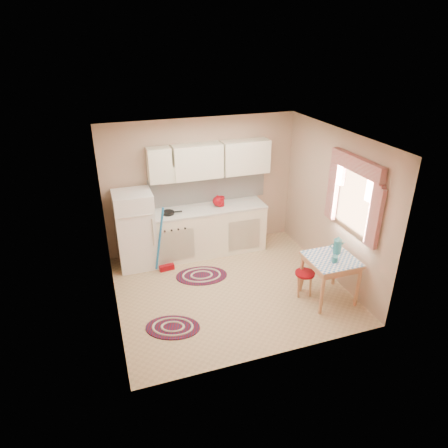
{
  "coord_description": "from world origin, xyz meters",
  "views": [
    {
      "loc": [
        -1.85,
        -5.15,
        3.81
      ],
      "look_at": [
        -0.02,
        0.25,
        1.07
      ],
      "focal_mm": 32.0,
      "sensor_mm": 36.0,
      "label": 1
    }
  ],
  "objects_px": {
    "base_cabinets": "(205,232)",
    "table": "(329,279)",
    "fridge": "(135,230)",
    "stool": "(304,284)"
  },
  "relations": [
    {
      "from": "fridge",
      "to": "base_cabinets",
      "type": "height_order",
      "value": "fridge"
    },
    {
      "from": "fridge",
      "to": "base_cabinets",
      "type": "bearing_deg",
      "value": 2.24
    },
    {
      "from": "base_cabinets",
      "to": "stool",
      "type": "relative_size",
      "value": 5.36
    },
    {
      "from": "base_cabinets",
      "to": "fridge",
      "type": "bearing_deg",
      "value": -177.76
    },
    {
      "from": "table",
      "to": "base_cabinets",
      "type": "bearing_deg",
      "value": 124.78
    },
    {
      "from": "fridge",
      "to": "stool",
      "type": "height_order",
      "value": "fridge"
    },
    {
      "from": "base_cabinets",
      "to": "table",
      "type": "relative_size",
      "value": 3.12
    },
    {
      "from": "fridge",
      "to": "table",
      "type": "xyz_separation_m",
      "value": [
        2.69,
        -1.98,
        -0.34
      ]
    },
    {
      "from": "fridge",
      "to": "table",
      "type": "bearing_deg",
      "value": -36.39
    },
    {
      "from": "stool",
      "to": "fridge",
      "type": "bearing_deg",
      "value": 143.04
    }
  ]
}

